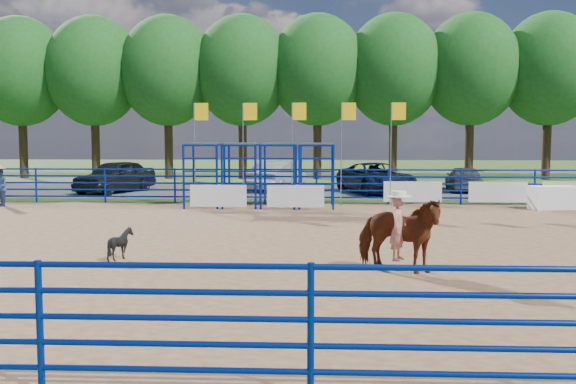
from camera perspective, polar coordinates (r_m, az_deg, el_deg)
The scene contains 13 objects.
ground at distance 17.04m, azimuth 2.43°, elevation -4.66°, with size 120.00×120.00×0.00m, color #3C5823.
arena_dirt at distance 17.04m, azimuth 2.43°, elevation -4.63°, with size 30.00×20.00×0.02m, color #8A6545.
gravel_strip at distance 33.92m, azimuth 2.58°, elevation 0.17°, with size 40.00×10.00×0.01m, color slate.
announcer_table at distance 26.91m, azimuth 22.47°, elevation -0.46°, with size 1.70×0.80×0.91m, color white.
horse_and_rider at distance 13.57m, azimuth 9.77°, elevation -3.39°, with size 2.07×1.56×2.38m.
calf at distance 15.30m, azimuth -14.66°, elevation -4.46°, with size 0.59×0.67×0.73m, color black.
car_a at distance 33.61m, azimuth -15.10°, elevation 1.37°, with size 1.94×4.82×1.64m, color black.
car_b at distance 33.51m, azimuth -0.88°, elevation 1.41°, with size 1.59×4.56×1.50m, color gray.
car_c at distance 32.14m, azimuth 7.84°, elevation 1.23°, with size 2.52×5.47×1.52m, color #141A34.
car_d at distance 34.57m, azimuth 15.36°, elevation 1.11°, with size 1.72×4.22×1.23m, color #515254.
perimeter_fence at distance 16.93m, azimuth 2.44°, elevation -2.16°, with size 30.10×20.10×1.50m.
chute_assembly at distance 25.76m, azimuth -1.69°, elevation 1.44°, with size 19.32×2.41×4.20m.
treeline at distance 43.05m, azimuth 2.65°, elevation 11.23°, with size 56.40×6.40×11.24m.
Camera 1 is at (0.08, -16.80, 2.86)m, focal length 40.00 mm.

